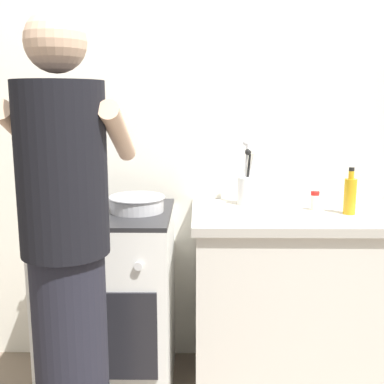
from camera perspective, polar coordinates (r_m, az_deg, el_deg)
back_wall at (r=2.55m, az=3.50°, el=7.15°), size 3.20×0.10×2.50m
countertop at (r=2.44m, az=12.14°, el=-12.63°), size 1.00×0.60×0.90m
stove_range at (r=2.43m, az=-9.71°, el=-12.71°), size 0.60×0.62×0.90m
pot at (r=2.32m, az=-13.42°, el=-0.73°), size 0.26×0.20×0.12m
mixing_bowl at (r=2.26m, az=-6.60°, el=-1.30°), size 0.27×0.27×0.07m
utensil_crock at (r=2.40m, az=6.65°, el=0.57°), size 0.10×0.10×0.33m
spice_bottle at (r=2.35m, az=14.48°, el=-1.05°), size 0.04×0.04×0.09m
oil_bottle at (r=2.30m, az=18.38°, el=-0.35°), size 0.06×0.06×0.22m
person at (r=1.73m, az=-14.70°, el=-8.24°), size 0.41×0.50×1.70m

